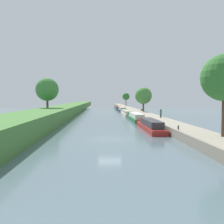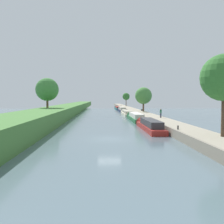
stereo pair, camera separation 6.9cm
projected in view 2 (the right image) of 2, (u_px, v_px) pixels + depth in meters
The scene contains 17 objects.
ground_plane at pixel (109, 139), 26.78m from camera, with size 160.00×160.00×0.00m, color slate.
left_grassy_bank at pixel (7, 129), 26.23m from camera, with size 7.20×260.00×2.37m.
right_towpath at pixel (192, 134), 27.15m from camera, with size 3.52×260.00×0.94m.
stone_quay at pixel (175, 134), 27.06m from camera, with size 0.25×260.00×0.99m.
narrowboat_red at pixel (149, 125), 34.86m from camera, with size 1.99×13.07×2.14m.
narrowboat_green at pixel (135, 117), 49.59m from camera, with size 2.07×14.66×2.15m.
narrowboat_cream at pixel (126, 113), 65.93m from camera, with size 2.12×15.07×2.01m.
narrowboat_navy at pixel (122, 110), 82.39m from camera, with size 1.86×16.89×2.10m.
narrowboat_teal at pixel (118, 108), 100.30m from camera, with size 2.03×17.17×1.93m.
tree_rightbank_near at pixel (224, 78), 22.19m from camera, with size 4.31×4.31×7.57m.
tree_rightbank_midnear at pixel (143, 96), 64.84m from camera, with size 4.45×4.45×6.42m.
tree_rightbank_midfar at pixel (126, 97), 109.93m from camera, with size 3.23×3.23×5.91m.
tree_leftbank_downstream at pixel (47, 90), 53.14m from camera, with size 4.99×4.99×6.49m.
person_walking at pixel (161, 113), 44.20m from camera, with size 0.34×0.34×1.66m.
mooring_bollard_near at pixel (178, 128), 27.51m from camera, with size 0.16×0.16×0.45m.
mooring_bollard_far at pixel (121, 106), 107.67m from camera, with size 0.16×0.16×0.45m.
park_bench at pixel (142, 109), 68.61m from camera, with size 0.44×1.50×0.47m.
Camera 2 is at (-0.86, -26.55, 4.48)m, focal length 39.14 mm.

